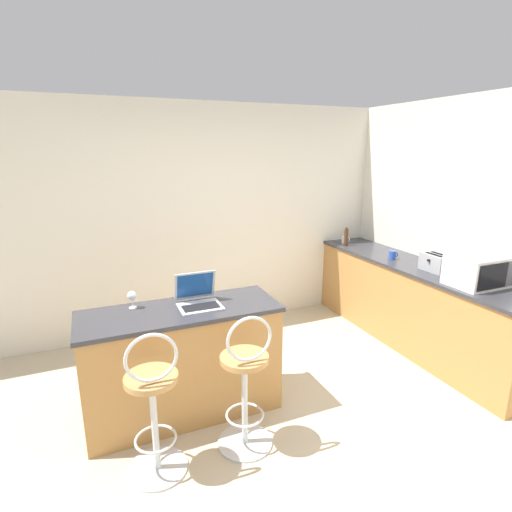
% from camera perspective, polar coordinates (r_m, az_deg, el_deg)
% --- Properties ---
extents(ground_plane, '(20.00, 20.00, 0.00)m').
position_cam_1_polar(ground_plane, '(3.26, 3.60, -24.79)').
color(ground_plane, '#BCAD8E').
extents(wall_back, '(12.00, 0.06, 2.60)m').
position_cam_1_polar(wall_back, '(4.68, -8.46, 5.17)').
color(wall_back, silver).
rests_on(wall_back, ground_plane).
extents(breakfast_bar, '(1.53, 0.57, 0.90)m').
position_cam_1_polar(breakfast_bar, '(3.33, -10.39, -14.64)').
color(breakfast_bar, '#B27C42').
rests_on(breakfast_bar, ground_plane).
extents(counter_right, '(0.61, 2.73, 0.90)m').
position_cam_1_polar(counter_right, '(4.71, 21.42, -6.40)').
color(counter_right, '#B27C42').
rests_on(counter_right, ground_plane).
extents(bar_stool_near, '(0.40, 0.40, 1.04)m').
position_cam_1_polar(bar_stool_near, '(2.80, -14.42, -20.16)').
color(bar_stool_near, silver).
rests_on(bar_stool_near, ground_plane).
extents(bar_stool_far, '(0.40, 0.40, 1.04)m').
position_cam_1_polar(bar_stool_far, '(2.93, -1.52, -17.94)').
color(bar_stool_far, silver).
rests_on(bar_stool_far, ground_plane).
extents(laptop, '(0.33, 0.31, 0.25)m').
position_cam_1_polar(laptop, '(3.18, -8.30, -5.81)').
color(laptop, '#B7BABF').
rests_on(laptop, breakfast_bar).
extents(microwave, '(0.48, 0.37, 0.28)m').
position_cam_1_polar(microwave, '(4.08, 29.11, -1.81)').
color(microwave, white).
rests_on(microwave, counter_right).
extents(toaster, '(0.20, 0.28, 0.18)m').
position_cam_1_polar(toaster, '(4.38, 24.29, -0.87)').
color(toaster, '#9EA3A8').
rests_on(toaster, counter_right).
extents(wine_glass_short, '(0.07, 0.07, 0.14)m').
position_cam_1_polar(wine_glass_short, '(3.22, -17.31, -5.52)').
color(wine_glass_short, silver).
rests_on(wine_glass_short, breakfast_bar).
extents(mug_white, '(0.10, 0.08, 0.10)m').
position_cam_1_polar(mug_white, '(5.27, 12.61, 2.20)').
color(mug_white, white).
rests_on(mug_white, counter_right).
extents(pepper_mill, '(0.05, 0.05, 0.25)m').
position_cam_1_polar(pepper_mill, '(5.16, 12.74, 2.69)').
color(pepper_mill, '#4C2D19').
rests_on(pepper_mill, counter_right).
extents(mug_blue, '(0.10, 0.08, 0.10)m').
position_cam_1_polar(mug_blue, '(4.68, 18.92, 0.13)').
color(mug_blue, '#2D51AD').
rests_on(mug_blue, counter_right).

